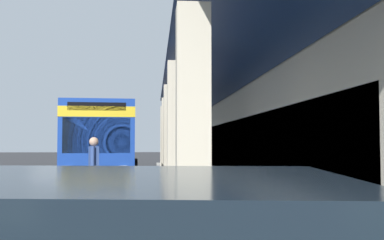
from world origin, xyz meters
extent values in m
plane|color=#2D2D30|center=(0.00, 8.00, 0.00)|extent=(120.00, 120.00, 0.00)
cube|color=#9E998E|center=(-1.28, 3.53, 0.06)|extent=(31.93, 0.50, 0.12)
cube|color=beige|center=(-11.92, 3.77, 1.94)|extent=(0.55, 0.55, 3.88)
cube|color=beige|center=(-6.60, 3.77, 1.94)|extent=(0.55, 0.55, 3.88)
cube|color=beige|center=(-1.28, 3.77, 1.94)|extent=(0.55, 0.55, 3.88)
cube|color=beige|center=(4.04, 3.77, 1.94)|extent=(0.55, 0.55, 3.88)
cube|color=beige|center=(9.36, 3.77, 1.94)|extent=(0.55, 0.55, 3.88)
cube|color=navy|center=(-1.28, 5.09, 4.23)|extent=(26.60, 3.16, 0.82)
cube|color=#19232D|center=(-1.28, 6.73, 1.40)|extent=(22.35, 0.08, 2.40)
cube|color=#193D9E|center=(-4.21, 0.81, 1.73)|extent=(11.15, 3.32, 2.75)
cube|color=yellow|center=(-4.21, 0.81, 2.65)|extent=(11.17, 3.34, 0.36)
cube|color=#19232D|center=(-4.51, 0.79, 1.95)|extent=(9.40, 3.22, 0.90)
cube|color=#19232D|center=(1.25, 1.20, 1.85)|extent=(0.22, 2.24, 1.20)
cube|color=black|center=(1.26, 1.20, 2.82)|extent=(0.20, 1.94, 0.28)
cube|color=black|center=(1.38, 1.21, 0.45)|extent=(0.37, 2.46, 0.24)
cube|color=silver|center=(1.23, 2.09, 0.75)|extent=(0.08, 0.24, 0.16)
cube|color=silver|center=(1.36, 0.31, 0.75)|extent=(0.08, 0.24, 0.16)
cube|color=silver|center=(-5.71, 0.71, 3.22)|extent=(2.52, 1.95, 0.24)
cylinder|color=black|center=(-0.68, 2.34, 0.50)|extent=(1.00, 0.30, 1.00)
cylinder|color=black|center=(-0.50, -0.20, 0.50)|extent=(1.00, 0.30, 1.00)
cylinder|color=black|center=(-7.37, 1.87, 0.50)|extent=(1.00, 0.30, 1.00)
cylinder|color=black|center=(-7.19, -0.68, 0.50)|extent=(1.00, 0.30, 1.00)
cylinder|color=navy|center=(5.02, 1.46, 0.43)|extent=(0.16, 0.16, 0.86)
cylinder|color=navy|center=(4.79, 1.70, 0.43)|extent=(0.16, 0.16, 0.86)
cube|color=#334C8C|center=(4.91, 1.58, 1.19)|extent=(0.54, 0.33, 0.65)
sphere|color=tan|center=(4.91, 1.58, 1.63)|extent=(0.23, 0.23, 0.23)
cylinder|color=#334C8C|center=(5.21, 1.60, 1.22)|extent=(0.09, 0.09, 0.58)
cylinder|color=#334C8C|center=(4.60, 1.56, 1.22)|extent=(0.09, 0.09, 0.58)
cube|color=brown|center=(-6.66, 4.49, 0.30)|extent=(0.92, 0.92, 0.60)
cylinder|color=#332319|center=(-6.66, 4.49, 0.61)|extent=(0.78, 0.78, 0.02)
cylinder|color=brown|center=(-6.66, 4.49, 1.68)|extent=(0.16, 0.16, 2.17)
ellipsoid|color=#1E6028|center=(-6.12, 4.42, 2.82)|extent=(1.11, 0.35, 0.18)
ellipsoid|color=#1E6028|center=(-6.55, 4.88, 3.02)|extent=(0.41, 0.82, 0.19)
ellipsoid|color=#1E6028|center=(-6.98, 4.86, 2.83)|extent=(0.79, 0.87, 0.18)
ellipsoid|color=#1E6028|center=(-7.10, 4.32, 3.02)|extent=(0.96, 0.55, 0.17)
ellipsoid|color=#1E6028|center=(-6.50, 4.04, 2.86)|extent=(0.53, 0.98, 0.15)
camera|label=1|loc=(16.89, 3.14, 1.61)|focal=42.98mm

